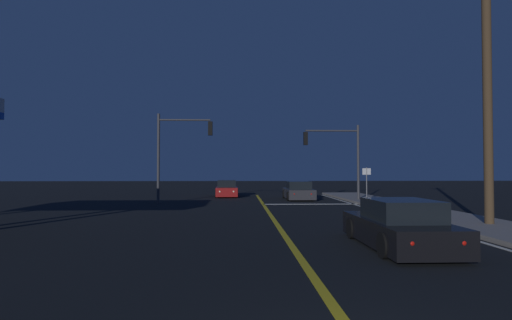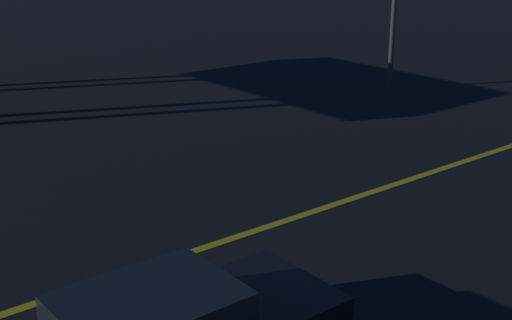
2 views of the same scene
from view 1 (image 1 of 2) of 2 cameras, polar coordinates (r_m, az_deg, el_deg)
sidewalk_right at (r=17.97m, az=28.17°, el=-7.88°), size 3.20×42.15×0.15m
lane_line_center at (r=15.62m, az=3.18°, el=-9.30°), size 0.20×39.80×0.01m
lane_line_edge_right at (r=17.13m, az=22.77°, el=-8.50°), size 0.16×39.80×0.01m
stop_bar at (r=26.08m, az=7.60°, el=-6.15°), size 5.96×0.50×0.01m
car_parked_curb_red at (r=33.58m, az=-4.14°, el=-4.14°), size 1.92×4.48×1.34m
car_side_waiting_black at (r=12.03m, az=19.37°, el=-8.79°), size 1.99×4.72×1.34m
car_lead_oncoming_charcoal at (r=30.27m, az=5.96°, el=-4.42°), size 2.00×4.61×1.34m
traffic_signal_near_right at (r=28.76m, az=11.37°, el=1.36°), size 3.91×0.28×5.30m
traffic_signal_far_left at (r=26.88m, az=-10.91°, el=2.23°), size 3.58×0.28×5.83m
utility_pole_right at (r=17.88m, az=29.69°, el=9.87°), size 1.56×0.33×10.88m
street_sign_corner at (r=26.34m, az=15.26°, el=-2.66°), size 0.56×0.12×2.32m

